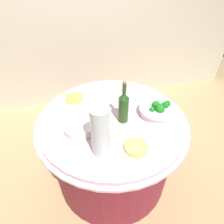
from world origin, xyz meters
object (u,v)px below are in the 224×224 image
object	(u,v)px
decorative_fruit_vase	(100,134)
label_placard_mid	(106,125)
wine_bottle	(124,107)
food_plate_noodles	(136,148)
broccoli_bowl	(158,110)
food_plate_fried_egg	(74,99)
food_plate_rice	(105,92)
plate_stack	(79,128)
label_placard_front	(94,110)
serving_tongs	(128,101)

from	to	relation	value
decorative_fruit_vase	label_placard_mid	distance (m)	0.25
wine_bottle	food_plate_noodles	bearing A→B (deg)	-91.17
broccoli_bowl	food_plate_fried_egg	distance (m)	0.69
decorative_fruit_vase	food_plate_fried_egg	world-z (taller)	decorative_fruit_vase
food_plate_noodles	food_plate_rice	world-z (taller)	food_plate_noodles
plate_stack	wine_bottle	distance (m)	0.34
wine_bottle	decorative_fruit_vase	bearing A→B (deg)	-131.62
plate_stack	food_plate_rice	size ratio (longest dim) A/B	0.95
label_placard_mid	plate_stack	bearing A→B (deg)	174.86
broccoli_bowl	label_placard_front	world-z (taller)	broccoli_bowl
label_placard_front	label_placard_mid	bearing A→B (deg)	-75.47
wine_bottle	food_plate_rice	size ratio (longest dim) A/B	1.53
food_plate_noodles	food_plate_fried_egg	size ratio (longest dim) A/B	1.00
serving_tongs	food_plate_rice	distance (m)	0.23
food_plate_noodles	decorative_fruit_vase	bearing A→B (deg)	167.37
broccoli_bowl	food_plate_noodles	size ratio (longest dim) A/B	1.27
food_plate_noodles	label_placard_front	world-z (taller)	label_placard_front
food_plate_fried_egg	food_plate_rice	bearing A→B (deg)	8.36
plate_stack	wine_bottle	bearing A→B (deg)	5.23
label_placard_front	wine_bottle	bearing A→B (deg)	-36.86
label_placard_mid	food_plate_rice	bearing A→B (deg)	77.79
plate_stack	label_placard_front	world-z (taller)	plate_stack
plate_stack	serving_tongs	size ratio (longest dim) A/B	1.36
food_plate_rice	food_plate_noodles	bearing A→B (deg)	-86.53
broccoli_bowl	serving_tongs	bearing A→B (deg)	126.65
plate_stack	label_placard_mid	xyz separation A→B (m)	(0.19, -0.02, 0.00)
label_placard_front	label_placard_mid	xyz separation A→B (m)	(0.05, -0.19, 0.00)
wine_bottle	food_plate_fried_egg	bearing A→B (deg)	133.24
broccoli_bowl	plate_stack	xyz separation A→B (m)	(-0.60, -0.03, -0.01)
decorative_fruit_vase	label_placard_mid	world-z (taller)	decorative_fruit_vase
food_plate_rice	food_plate_fried_egg	xyz separation A→B (m)	(-0.27, -0.04, 0.00)
label_placard_front	label_placard_mid	world-z (taller)	same
decorative_fruit_vase	food_plate_fried_egg	size ratio (longest dim) A/B	1.55
food_plate_noodles	food_plate_fried_egg	distance (m)	0.71
serving_tongs	food_plate_noodles	bearing A→B (deg)	-103.20
decorative_fruit_vase	label_placard_mid	xyz separation A→B (m)	(0.08, 0.20, -0.12)
serving_tongs	label_placard_mid	size ratio (longest dim) A/B	2.80
decorative_fruit_vase	label_placard_front	xyz separation A→B (m)	(0.03, 0.39, -0.12)
broccoli_bowl	plate_stack	world-z (taller)	broccoli_bowl
plate_stack	decorative_fruit_vase	distance (m)	0.27
wine_bottle	label_placard_front	size ratio (longest dim) A/B	6.11
food_plate_noodles	label_placard_front	distance (m)	0.47
broccoli_bowl	decorative_fruit_vase	bearing A→B (deg)	-153.88
label_placard_front	food_plate_rice	bearing A→B (deg)	59.53
food_plate_noodles	food_plate_rice	xyz separation A→B (m)	(-0.04, 0.67, -0.01)
broccoli_bowl	label_placard_mid	world-z (taller)	broccoli_bowl
decorative_fruit_vase	serving_tongs	world-z (taller)	decorative_fruit_vase
decorative_fruit_vase	label_placard_front	bearing A→B (deg)	85.71
broccoli_bowl	wine_bottle	xyz separation A→B (m)	(-0.28, 0.00, 0.09)
food_plate_fried_egg	serving_tongs	bearing A→B (deg)	-15.91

